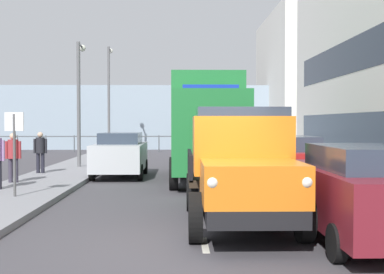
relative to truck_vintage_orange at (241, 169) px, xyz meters
The scene contains 17 objects.
ground_plane 7.68m from the truck_vintage_orange, 83.90° to the right, with size 80.00×80.00×0.00m, color #423F44.
sidewalk_left 8.73m from the truck_vintage_orange, 119.46° to the right, with size 2.67×37.15×0.15m, color gray.
sidewalk_right 9.62m from the truck_vintage_orange, 52.09° to the right, with size 2.67×37.15×0.15m, color gray.
road_centreline_markings 6.62m from the truck_vintage_orange, 82.89° to the right, with size 0.12×32.15×0.01m.
building_far_block 30.79m from the truck_vintage_orange, 107.44° to the right, with size 7.10×12.76×10.44m.
sea_horizon 29.16m from the truck_vintage_orange, 88.41° to the right, with size 80.00×0.80×5.00m, color #8C9EAD.
seawall_railing 25.53m from the truck_vintage_orange, 88.19° to the right, with size 28.08×0.08×1.20m.
truck_vintage_orange is the anchor object (origin of this frame).
lorry_cargo_green 8.47m from the truck_vintage_orange, 87.97° to the right, with size 2.58×8.20×3.87m.
car_maroon_kerbside_near 2.35m from the truck_vintage_orange, 147.63° to the left, with size 1.85×4.49×1.72m.
car_red_kerbside_1 5.15m from the truck_vintage_orange, 112.55° to the right, with size 1.83×3.82×1.72m.
car_silver_oppositeside_0 10.05m from the truck_vintage_orange, 69.09° to the right, with size 1.93×3.96×1.72m.
pedestrian_by_lamp 9.33m from the truck_vintage_orange, 43.74° to the right, with size 0.53×0.34×1.63m.
pedestrian_couple_b 11.65m from the truck_vintage_orange, 54.80° to the right, with size 0.53×0.34×1.60m.
lamp_post_promenade 13.97m from the truck_vintage_orange, 65.18° to the right, with size 0.32×1.14×5.56m.
lamp_post_far 23.47m from the truck_vintage_orange, 75.33° to the right, with size 0.32×1.14×6.85m.
street_sign 6.59m from the truck_vintage_orange, 30.43° to the right, with size 0.50×0.07×2.25m.
Camera 1 is at (0.41, 8.67, 2.13)m, focal length 46.88 mm.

